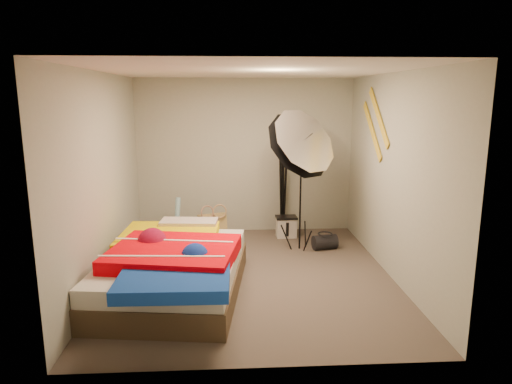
{
  "coord_description": "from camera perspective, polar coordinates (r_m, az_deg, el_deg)",
  "views": [
    {
      "loc": [
        -0.25,
        -5.41,
        2.22
      ],
      "look_at": [
        0.1,
        0.6,
        0.95
      ],
      "focal_mm": 32.0,
      "sensor_mm": 36.0,
      "label": 1
    }
  ],
  "objects": [
    {
      "name": "camera_case",
      "position": [
        7.34,
        3.8,
        -4.43
      ],
      "size": [
        0.32,
        0.23,
        0.31
      ],
      "primitive_type": "cube",
      "rotation": [
        0.0,
        0.0,
        0.04
      ],
      "color": "beige",
      "rests_on": "floor"
    },
    {
      "name": "wall_right",
      "position": [
        5.85,
        16.73,
        1.85
      ],
      "size": [
        0.0,
        4.0,
        4.0
      ],
      "primitive_type": "plane",
      "rotation": [
        1.57,
        0.0,
        -1.57
      ],
      "color": "#A0A392",
      "rests_on": "floor"
    },
    {
      "name": "wall_front",
      "position": [
        3.55,
        0.8,
        -3.95
      ],
      "size": [
        3.5,
        0.0,
        3.5
      ],
      "primitive_type": "plane",
      "rotation": [
        -1.57,
        0.0,
        0.0
      ],
      "color": "#A0A392",
      "rests_on": "floor"
    },
    {
      "name": "wall_stripe_lower",
      "position": [
        6.58,
        14.32,
        7.46
      ],
      "size": [
        0.02,
        0.91,
        0.78
      ],
      "primitive_type": "cube",
      "rotation": [
        0.7,
        0.0,
        0.0
      ],
      "color": "gold",
      "rests_on": "wall_right"
    },
    {
      "name": "wall_stripe_upper",
      "position": [
        6.33,
        15.09,
        9.07
      ],
      "size": [
        0.02,
        0.91,
        0.78
      ],
      "primitive_type": "cube",
      "rotation": [
        0.7,
        0.0,
        0.0
      ],
      "color": "gold",
      "rests_on": "wall_right"
    },
    {
      "name": "tote_bag",
      "position": [
        7.11,
        -5.44,
        -4.49
      ],
      "size": [
        0.47,
        0.32,
        0.45
      ],
      "primitive_type": "cube",
      "rotation": [
        -0.14,
        0.0,
        0.32
      ],
      "color": "tan",
      "rests_on": "floor"
    },
    {
      "name": "wall_back",
      "position": [
        7.47,
        -1.39,
        4.46
      ],
      "size": [
        3.5,
        0.0,
        3.5
      ],
      "primitive_type": "plane",
      "rotation": [
        1.57,
        0.0,
        0.0
      ],
      "color": "#A0A392",
      "rests_on": "floor"
    },
    {
      "name": "photo_umbrella",
      "position": [
        6.31,
        5.31,
        5.73
      ],
      "size": [
        1.07,
        1.22,
        2.15
      ],
      "color": "black",
      "rests_on": "floor"
    },
    {
      "name": "bed",
      "position": [
        5.33,
        -10.25,
        -9.27
      ],
      "size": [
        1.72,
        2.37,
        0.62
      ],
      "color": "#4D3B29",
      "rests_on": "floor"
    },
    {
      "name": "floor",
      "position": [
        5.85,
        -0.65,
        -10.38
      ],
      "size": [
        4.0,
        4.0,
        0.0
      ],
      "primitive_type": "plane",
      "color": "#53473F",
      "rests_on": "ground"
    },
    {
      "name": "camera_tripod",
      "position": [
        7.45,
        3.37,
        1.03
      ],
      "size": [
        0.1,
        0.1,
        1.42
      ],
      "color": "black",
      "rests_on": "floor"
    },
    {
      "name": "ceiling",
      "position": [
        5.42,
        -0.72,
        14.87
      ],
      "size": [
        4.0,
        4.0,
        0.0
      ],
      "primitive_type": "plane",
      "rotation": [
        3.14,
        0.0,
        0.0
      ],
      "color": "silver",
      "rests_on": "wall_back"
    },
    {
      "name": "wall_left",
      "position": [
        5.7,
        -18.56,
        1.48
      ],
      "size": [
        0.0,
        4.0,
        4.0
      ],
      "primitive_type": "plane",
      "rotation": [
        1.57,
        0.0,
        1.57
      ],
      "color": "#A0A392",
      "rests_on": "floor"
    },
    {
      "name": "wrapping_roll",
      "position": [
        7.19,
        -9.84,
        -3.4
      ],
      "size": [
        0.15,
        0.21,
        0.69
      ],
      "primitive_type": "cylinder",
      "rotation": [
        -0.17,
        0.0,
        -0.39
      ],
      "color": "#46A3BB",
      "rests_on": "floor"
    },
    {
      "name": "duffel_bag",
      "position": [
        6.84,
        8.59,
        -6.2
      ],
      "size": [
        0.39,
        0.28,
        0.21
      ],
      "primitive_type": "cylinder",
      "rotation": [
        0.0,
        1.57,
        0.2
      ],
      "color": "black",
      "rests_on": "floor"
    }
  ]
}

